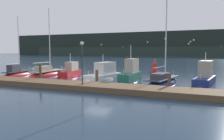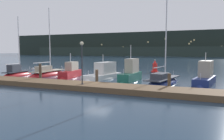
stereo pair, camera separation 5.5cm
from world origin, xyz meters
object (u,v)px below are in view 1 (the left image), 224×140
Objects in this scene: rowboat_adrift at (34,69)px; sailboat_berth_2 at (48,75)px; sailboat_berth_1 at (17,75)px; motorboat_berth_5 at (131,76)px; dock_lamppost at (82,55)px; sailboat_berth_6 at (163,83)px; motorboat_berth_4 at (103,76)px; motorboat_berth_7 at (205,80)px; motorboat_berth_3 at (70,75)px; channel_buoy at (155,67)px.

sailboat_berth_2 is at bearing -38.61° from rowboat_adrift.
sailboat_berth_1 is 15.21m from motorboat_berth_5.
dock_lamppost is at bearing -22.60° from sailboat_berth_1.
dock_lamppost reaches higher than rowboat_adrift.
sailboat_berth_6 is 2.62× the size of dock_lamppost.
sailboat_berth_2 is at bearing 179.75° from motorboat_berth_4.
motorboat_berth_4 is (11.58, 1.81, 0.16)m from sailboat_berth_1.
sailboat_berth_2 reaches higher than rowboat_adrift.
dock_lamppost reaches higher than motorboat_berth_7.
motorboat_berth_3 is at bearing -175.35° from motorboat_berth_4.
channel_buoy is at bearing 68.73° from motorboat_berth_4.
rowboat_adrift is (-12.44, 7.25, -0.35)m from motorboat_berth_3.
motorboat_berth_5 is 0.89× the size of motorboat_berth_7.
sailboat_berth_2 is 16.03m from channel_buoy.
channel_buoy reaches higher than rowboat_adrift.
rowboat_adrift is at bearing 142.13° from dock_lamppost.
motorboat_berth_5 is (7.90, -0.12, 0.18)m from motorboat_berth_3.
sailboat_berth_2 is 2.00× the size of motorboat_berth_5.
motorboat_berth_5 is at bearing 71.75° from dock_lamppost.
sailboat_berth_1 is 4.26× the size of channel_buoy.
channel_buoy is (12.22, 10.36, 0.61)m from sailboat_berth_2.
sailboat_berth_6 reaches higher than motorboat_berth_3.
motorboat_berth_4 reaches higher than channel_buoy.
motorboat_berth_5 is at bearing 5.04° from sailboat_berth_1.
sailboat_berth_2 is 4.91× the size of channel_buoy.
motorboat_berth_5 reaches higher than motorboat_berth_3.
motorboat_berth_7 is (7.56, 0.44, -0.08)m from motorboat_berth_5.
motorboat_berth_7 is at bearing -0.19° from motorboat_berth_4.
channel_buoy is 0.54× the size of dock_lamppost.
motorboat_berth_4 is 18.13m from rowboat_adrift.
motorboat_berth_3 reaches higher than motorboat_berth_4.
channel_buoy is 17.93m from dock_lamppost.
dock_lamppost is at bearing -50.30° from motorboat_berth_3.
sailboat_berth_1 is at bearing -171.11° from motorboat_berth_4.
motorboat_berth_7 is at bearing -13.96° from rowboat_adrift.
rowboat_adrift is at bearing 120.77° from sailboat_berth_1.
dock_lamppost is at bearing -37.87° from rowboat_adrift.
sailboat_berth_1 is at bearing -174.96° from motorboat_berth_5.
sailboat_berth_1 is at bearing -168.63° from motorboat_berth_3.
motorboat_berth_3 is 1.31× the size of dock_lamppost.
sailboat_berth_6 is (3.69, -0.95, -0.40)m from motorboat_berth_5.
sailboat_berth_6 reaches higher than channel_buoy.
sailboat_berth_2 is 1.78× the size of motorboat_berth_7.
motorboat_berth_5 reaches higher than channel_buoy.
motorboat_berth_3 is 0.88× the size of motorboat_berth_7.
sailboat_berth_2 reaches higher than channel_buoy.
motorboat_berth_3 is at bearing 174.72° from sailboat_berth_6.
sailboat_berth_1 is at bearing 157.40° from dock_lamppost.
motorboat_berth_7 is (19.30, -0.07, 0.32)m from sailboat_berth_2.
motorboat_berth_7 is at bearing 36.22° from dock_lamppost.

